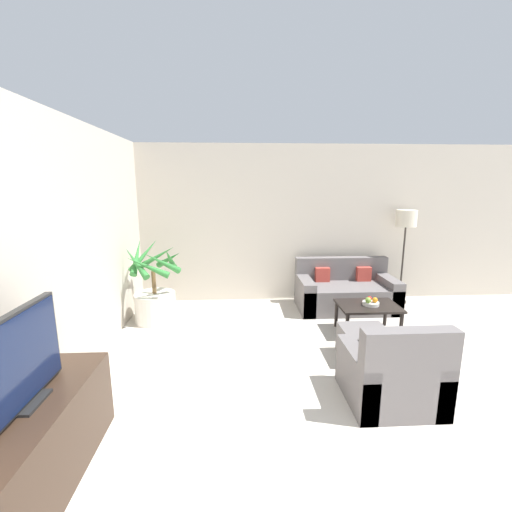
{
  "coord_description": "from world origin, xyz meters",
  "views": [
    {
      "loc": [
        -1.61,
        0.17,
        2.02
      ],
      "look_at": [
        -1.34,
        5.08,
        1.0
      ],
      "focal_mm": 24.0,
      "sensor_mm": 36.0,
      "label": 1
    }
  ],
  "objects": [
    {
      "name": "television",
      "position": [
        -2.98,
        2.23,
        0.94
      ],
      "size": [
        0.18,
        0.8,
        0.64
      ],
      "color": "black",
      "rests_on": "tv_console"
    },
    {
      "name": "floor_lamp",
      "position": [
        1.23,
        5.76,
        1.39
      ],
      "size": [
        0.33,
        0.33,
        1.61
      ],
      "color": "#2D2823",
      "rests_on": "ground_plane"
    },
    {
      "name": "apple_red",
      "position": [
        0.2,
        4.56,
        0.49
      ],
      "size": [
        0.07,
        0.07,
        0.07
      ],
      "color": "red",
      "rests_on": "fruit_bowl"
    },
    {
      "name": "potted_palm",
      "position": [
        -2.85,
        5.13,
        0.4
      ],
      "size": [
        0.87,
        0.87,
        1.25
      ],
      "color": "beige",
      "rests_on": "ground_plane"
    },
    {
      "name": "wall_left",
      "position": [
        -3.3,
        3.02,
        1.35
      ],
      "size": [
        0.06,
        7.65,
        2.7
      ],
      "color": "#BCB2A3",
      "rests_on": "ground_plane"
    },
    {
      "name": "wall_back",
      "position": [
        0.0,
        6.08,
        1.35
      ],
      "size": [
        8.14,
        0.06,
        2.7
      ],
      "color": "#BCB2A3",
      "rests_on": "ground_plane"
    },
    {
      "name": "apple_green",
      "position": [
        0.15,
        4.49,
        0.5
      ],
      "size": [
        0.08,
        0.08,
        0.08
      ],
      "color": "olive",
      "rests_on": "fruit_bowl"
    },
    {
      "name": "coffee_table",
      "position": [
        0.18,
        4.53,
        0.35
      ],
      "size": [
        0.82,
        0.58,
        0.41
      ],
      "color": "black",
      "rests_on": "ground_plane"
    },
    {
      "name": "fruit_bowl",
      "position": [
        0.21,
        4.52,
        0.43
      ],
      "size": [
        0.22,
        0.22,
        0.05
      ],
      "color": "beige",
      "rests_on": "coffee_table"
    },
    {
      "name": "ottoman",
      "position": [
        -0.13,
        3.82,
        0.19
      ],
      "size": [
        0.53,
        0.51,
        0.37
      ],
      "color": "#605B5B",
      "rests_on": "ground_plane"
    },
    {
      "name": "tv_console",
      "position": [
        -2.99,
        2.23,
        0.31
      ],
      "size": [
        0.53,
        1.39,
        0.62
      ],
      "color": "#332319",
      "rests_on": "ground_plane"
    },
    {
      "name": "orange_fruit",
      "position": [
        0.25,
        4.49,
        0.49
      ],
      "size": [
        0.07,
        0.07,
        0.07
      ],
      "color": "orange",
      "rests_on": "fruit_bowl"
    },
    {
      "name": "sofa_loveseat",
      "position": [
        0.18,
        5.52,
        0.27
      ],
      "size": [
        1.58,
        0.85,
        0.81
      ],
      "color": "#605B5B",
      "rests_on": "ground_plane"
    },
    {
      "name": "armchair",
      "position": [
        -0.18,
        3.0,
        0.27
      ],
      "size": [
        0.82,
        0.76,
        0.85
      ],
      "color": "#605B5B",
      "rests_on": "ground_plane"
    }
  ]
}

